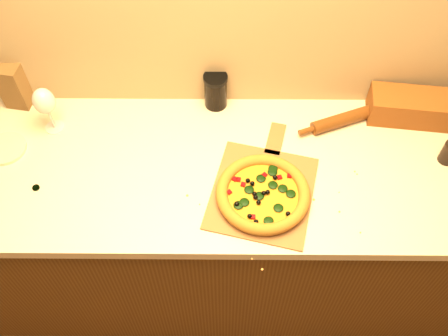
% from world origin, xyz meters
% --- Properties ---
extents(cabinet, '(2.80, 0.65, 0.86)m').
position_xyz_m(cabinet, '(0.00, 1.43, 0.43)').
color(cabinet, '#4D2B10').
rests_on(cabinet, ground).
extents(countertop, '(2.84, 0.68, 0.04)m').
position_xyz_m(countertop, '(0.00, 1.43, 0.88)').
color(countertop, beige).
rests_on(countertop, cabinet).
extents(pizza_peel, '(0.41, 0.53, 0.01)m').
position_xyz_m(pizza_peel, '(0.15, 1.33, 0.90)').
color(pizza_peel, brown).
rests_on(pizza_peel, countertop).
extents(pizza, '(0.31, 0.31, 0.04)m').
position_xyz_m(pizza, '(0.15, 1.29, 0.93)').
color(pizza, '#AD702B').
rests_on(pizza, pizza_peel).
extents(bottle_cap, '(0.03, 0.03, 0.01)m').
position_xyz_m(bottle_cap, '(-0.63, 1.33, 0.90)').
color(bottle_cap, black).
rests_on(bottle_cap, countertop).
extents(rolling_pin, '(0.34, 0.15, 0.05)m').
position_xyz_m(rolling_pin, '(0.46, 1.63, 0.92)').
color(rolling_pin, '#603210').
rests_on(rolling_pin, countertop).
extents(bread_bag, '(0.41, 0.18, 0.11)m').
position_xyz_m(bread_bag, '(0.76, 1.66, 0.95)').
color(bread_bag, brown).
rests_on(bread_bag, countertop).
extents(wine_glass, '(0.08, 0.08, 0.20)m').
position_xyz_m(wine_glass, '(-0.62, 1.60, 1.04)').
color(wine_glass, silver).
rests_on(wine_glass, countertop).
extents(paper_bag, '(0.10, 0.09, 0.18)m').
position_xyz_m(paper_bag, '(-0.78, 1.73, 0.99)').
color(paper_bag, brown).
rests_on(paper_bag, countertop).
extents(dark_jar, '(0.09, 0.09, 0.15)m').
position_xyz_m(dark_jar, '(-0.02, 1.73, 0.97)').
color(dark_jar, black).
rests_on(dark_jar, countertop).
extents(side_plate, '(0.19, 0.19, 0.01)m').
position_xyz_m(side_plate, '(-0.77, 1.49, 0.91)').
color(side_plate, beige).
rests_on(side_plate, countertop).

